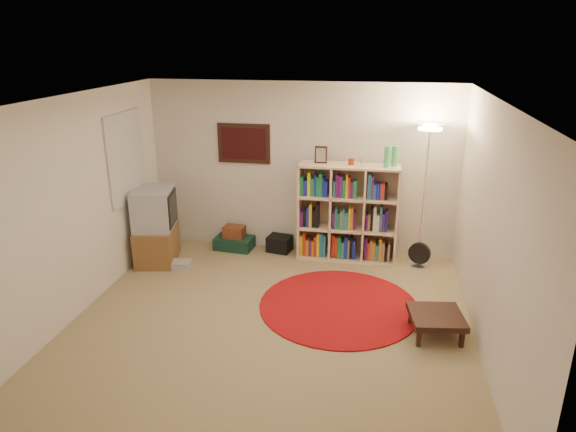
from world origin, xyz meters
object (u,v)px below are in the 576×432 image
at_px(bookshelf, 346,214).
at_px(floor_fan, 419,255).
at_px(suitcase, 234,243).
at_px(floor_lamp, 428,150).
at_px(tv_stand, 156,227).
at_px(side_table, 436,318).

distance_m(bookshelf, floor_fan, 1.18).
relative_size(bookshelf, suitcase, 2.81).
bearing_deg(bookshelf, floor_lamp, -5.17).
relative_size(floor_lamp, tv_stand, 1.86).
height_order(floor_lamp, tv_stand, floor_lamp).
xyz_separation_m(floor_lamp, suitcase, (-2.74, 0.14, -1.58)).
relative_size(tv_stand, side_table, 1.72).
height_order(floor_lamp, floor_fan, floor_lamp).
bearing_deg(side_table, suitcase, 145.39).
xyz_separation_m(bookshelf, tv_stand, (-2.65, -0.58, -0.16)).
distance_m(floor_lamp, suitcase, 3.17).
distance_m(bookshelf, suitcase, 1.79).
distance_m(bookshelf, floor_lamp, 1.45).
xyz_separation_m(bookshelf, suitcase, (-1.69, 0.05, -0.59)).
bearing_deg(floor_lamp, tv_stand, -172.49).
height_order(bookshelf, side_table, bookshelf).
xyz_separation_m(suitcase, side_table, (2.82, -1.94, 0.12)).
height_order(bookshelf, suitcase, bookshelf).
bearing_deg(tv_stand, bookshelf, 1.19).
relative_size(tv_stand, suitcase, 1.81).
bearing_deg(floor_lamp, suitcase, 177.02).
relative_size(bookshelf, side_table, 2.67).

